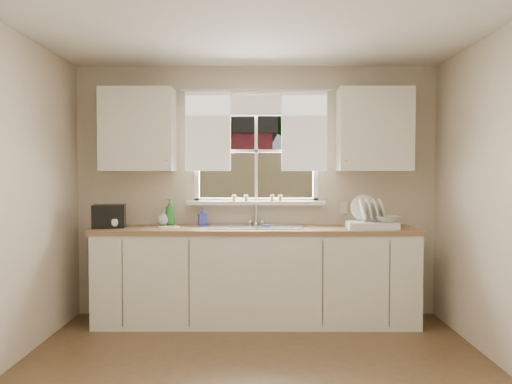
{
  "coord_description": "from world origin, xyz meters",
  "views": [
    {
      "loc": [
        0.02,
        -3.45,
        1.43
      ],
      "look_at": [
        0.0,
        1.65,
        1.25
      ],
      "focal_mm": 38.0,
      "sensor_mm": 36.0,
      "label": 1
    }
  ],
  "objects_px": {
    "dish_rack": "(371,221)",
    "soap_bottle_a": "(170,212)",
    "cup": "(115,223)",
    "black_appliance": "(109,216)"
  },
  "relations": [
    {
      "from": "dish_rack",
      "to": "black_appliance",
      "type": "bearing_deg",
      "value": 179.2
    },
    {
      "from": "black_appliance",
      "to": "dish_rack",
      "type": "bearing_deg",
      "value": -10.64
    },
    {
      "from": "dish_rack",
      "to": "cup",
      "type": "xyz_separation_m",
      "value": [
        -2.41,
        -0.03,
        -0.02
      ]
    },
    {
      "from": "dish_rack",
      "to": "soap_bottle_a",
      "type": "relative_size",
      "value": 1.78
    },
    {
      "from": "soap_bottle_a",
      "to": "black_appliance",
      "type": "bearing_deg",
      "value": -138.46
    },
    {
      "from": "soap_bottle_a",
      "to": "cup",
      "type": "xyz_separation_m",
      "value": [
        -0.48,
        -0.24,
        -0.09
      ]
    },
    {
      "from": "dish_rack",
      "to": "soap_bottle_a",
      "type": "bearing_deg",
      "value": 174.01
    },
    {
      "from": "soap_bottle_a",
      "to": "black_appliance",
      "type": "xyz_separation_m",
      "value": [
        -0.55,
        -0.17,
        -0.02
      ]
    },
    {
      "from": "dish_rack",
      "to": "black_appliance",
      "type": "height_order",
      "value": "dish_rack"
    },
    {
      "from": "dish_rack",
      "to": "soap_bottle_a",
      "type": "xyz_separation_m",
      "value": [
        -1.94,
        0.2,
        0.06
      ]
    }
  ]
}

